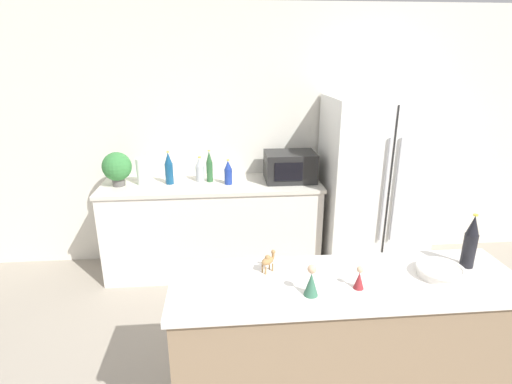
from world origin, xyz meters
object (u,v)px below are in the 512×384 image
Objects in this scene: paper_towel_roll at (143,171)px; refrigerator at (373,187)px; wise_man_figurine_blue at (359,279)px; microwave at (290,167)px; back_bottle_1 at (200,170)px; back_bottle_0 at (169,168)px; potted_plant at (117,167)px; wine_bottle at (471,242)px; camel_figurine at (268,260)px; back_bottle_3 at (209,167)px; wise_man_figurine_crimson at (311,282)px; fruit_bowl at (440,271)px; back_bottle_2 at (228,173)px.

refrigerator is at bearing -2.86° from paper_towel_roll.
microwave is at bearing 90.55° from wise_man_figurine_blue.
back_bottle_1 is at bearing 174.55° from refrigerator.
microwave is at bearing 0.16° from back_bottle_0.
back_bottle_0 is (0.25, -0.01, 0.03)m from paper_towel_roll.
microwave is at bearing 0.72° from potted_plant.
wine_bottle is 1.12m from camel_figurine.
wine_bottle is (1.47, -1.84, 0.04)m from back_bottle_3.
wise_man_figurine_crimson is (1.17, -2.02, -0.01)m from paper_towel_roll.
wise_man_figurine_blue is (-0.48, -0.08, 0.02)m from fruit_bowl.
wine_bottle is at bearing -37.61° from potted_plant.
camel_figurine is (-0.91, 0.12, 0.04)m from fruit_bowl.
wine_bottle is at bearing -53.42° from back_bottle_2.
paper_towel_roll is 0.63m from back_bottle_3.
back_bottle_3 is 2.46× the size of wise_man_figurine_blue.
back_bottle_0 is 2.50× the size of wise_man_figurine_blue.
wise_man_figurine_crimson is at bearing -55.11° from potted_plant.
wise_man_figurine_blue is at bearing -54.40° from paper_towel_roll.
back_bottle_0 is at bearing 112.59° from camel_figurine.
fruit_bowl is 0.92m from camel_figurine.
wise_man_figurine_crimson is (0.18, -0.24, 0.00)m from camel_figurine.
paper_towel_roll reaches higher than camel_figurine.
paper_towel_roll reaches higher than wise_man_figurine_crimson.
wise_man_figurine_crimson is (-0.25, -0.04, 0.02)m from wise_man_figurine_blue.
back_bottle_0 reaches higher than back_bottle_1.
back_bottle_2 is at bearing -28.92° from back_bottle_3.
paper_towel_roll is 2.33m from wise_man_figurine_crimson.
back_bottle_3 is at bearing 5.74° from back_bottle_0.
back_bottle_0 reaches higher than back_bottle_3.
camel_figurine is (-1.23, -1.67, 0.16)m from refrigerator.
fruit_bowl is (0.49, -1.89, -0.07)m from microwave.
back_bottle_2 is 2.13m from fruit_bowl.
wine_bottle is (2.32, -1.79, 0.01)m from potted_plant.
microwave is 4.04× the size of camel_figurine.
back_bottle_1 is 0.96× the size of fruit_bowl.
wise_man_figurine_crimson is at bearing -170.75° from fruit_bowl.
back_bottle_3 is 2.36m from wine_bottle.
wise_man_figurine_crimson is at bearing -79.45° from back_bottle_2.
back_bottle_0 is at bearing 2.10° from potted_plant.
back_bottle_1 is 2.04× the size of camel_figurine.
fruit_bowl is (-0.32, -1.79, 0.12)m from refrigerator.
potted_plant is 0.66× the size of microwave.
wise_man_figurine_crimson is (-1.05, -1.91, 0.17)m from refrigerator.
wise_man_figurine_blue is at bearing -49.94° from potted_plant.
back_bottle_0 is at bearing 120.75° from wise_man_figurine_blue.
back_bottle_0 is 1.00× the size of wine_bottle.
potted_plant is 1.26× the size of fruit_bowl.
back_bottle_2 is at bearing -5.16° from paper_towel_roll.
back_bottle_1 is at bearing 5.30° from paper_towel_roll.
camel_figurine is at bearing -103.35° from microwave.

